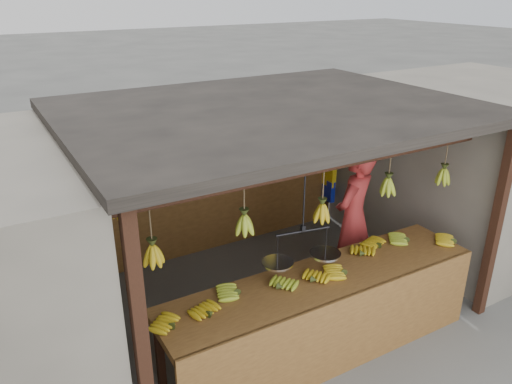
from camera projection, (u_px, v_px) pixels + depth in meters
ground at (268, 297)px, 6.18m from camera, size 80.00×80.00×0.00m
stall at (255, 137)px, 5.68m from camera, size 4.30×3.30×2.40m
neighbor_right at (476, 161)px, 7.40m from camera, size 3.00×3.00×2.30m
counter at (330, 300)px, 4.91m from camera, size 3.55×0.78×0.96m
hanging_bananas at (268, 175)px, 5.55m from camera, size 3.60×2.20×0.38m
balance_scale at (302, 255)px, 4.82m from camera, size 0.80×0.39×0.89m
vendor at (353, 217)px, 6.19m from camera, size 0.78×0.67×1.81m
bag_bundles at (330, 164)px, 7.77m from camera, size 0.08×0.26×1.21m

